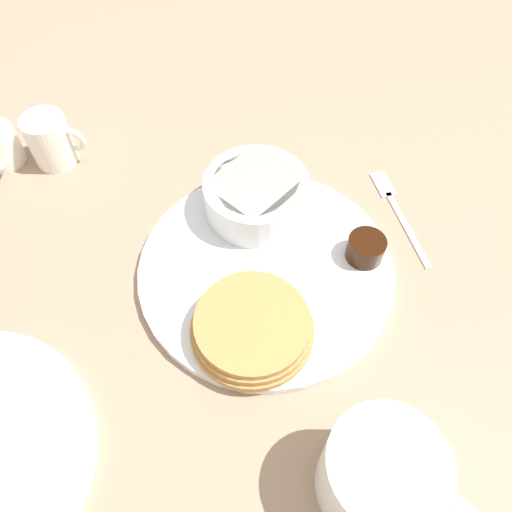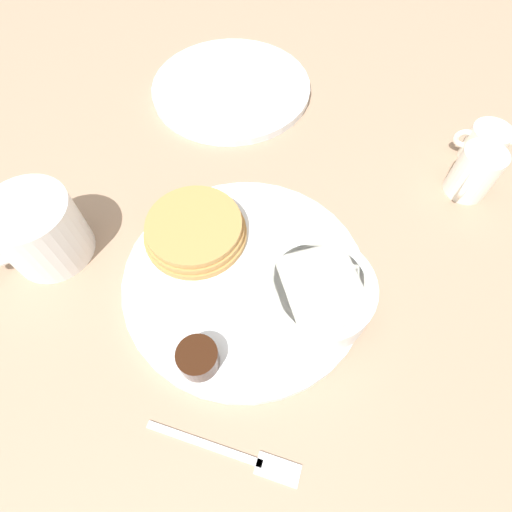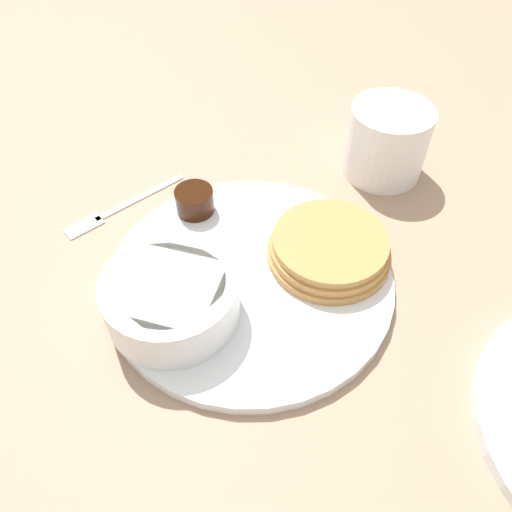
% 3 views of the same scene
% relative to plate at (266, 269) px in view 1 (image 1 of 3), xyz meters
% --- Properties ---
extents(ground_plane, '(4.00, 4.00, 0.00)m').
position_rel_plate_xyz_m(ground_plane, '(0.00, 0.00, -0.01)').
color(ground_plane, '#9E7F66').
extents(plate, '(0.28, 0.28, 0.01)m').
position_rel_plate_xyz_m(plate, '(0.00, 0.00, 0.00)').
color(plate, white).
rests_on(plate, ground_plane).
extents(pancake_stack, '(0.12, 0.12, 0.03)m').
position_rel_plate_xyz_m(pancake_stack, '(0.05, 0.07, 0.02)').
color(pancake_stack, '#B78447').
rests_on(pancake_stack, plate).
extents(bowl, '(0.12, 0.12, 0.05)m').
position_rel_plate_xyz_m(bowl, '(-0.03, -0.08, 0.03)').
color(bowl, white).
rests_on(bowl, plate).
extents(syrup_cup, '(0.04, 0.04, 0.03)m').
position_rel_plate_xyz_m(syrup_cup, '(-0.10, 0.03, 0.02)').
color(syrup_cup, black).
rests_on(syrup_cup, plate).
extents(butter_ramekin, '(0.05, 0.05, 0.04)m').
position_rel_plate_xyz_m(butter_ramekin, '(-0.05, -0.10, 0.02)').
color(butter_ramekin, white).
rests_on(butter_ramekin, plate).
extents(coffee_mug, '(0.10, 0.11, 0.08)m').
position_rel_plate_xyz_m(coffee_mug, '(0.01, 0.24, 0.04)').
color(coffee_mug, white).
rests_on(coffee_mug, ground_plane).
extents(creamer_pitcher_near, '(0.07, 0.05, 0.07)m').
position_rel_plate_xyz_m(creamer_pitcher_near, '(0.17, -0.28, 0.03)').
color(creamer_pitcher_near, white).
rests_on(creamer_pitcher_near, ground_plane).
extents(fork, '(0.04, 0.15, 0.00)m').
position_rel_plate_xyz_m(fork, '(-0.19, -0.02, -0.00)').
color(fork, silver).
rests_on(fork, ground_plane).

